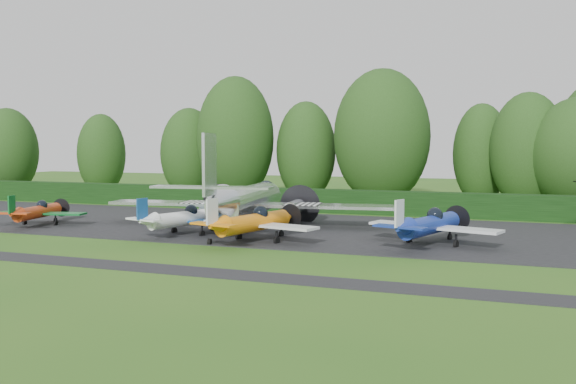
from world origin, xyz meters
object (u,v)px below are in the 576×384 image
at_px(transport_plane, 245,201).
at_px(light_plane_red, 38,212).
at_px(light_plane_orange, 254,222).
at_px(light_plane_white, 185,218).
at_px(light_plane_blue, 430,225).

bearing_deg(transport_plane, light_plane_red, -154.58).
bearing_deg(light_plane_orange, light_plane_red, 161.38).
height_order(light_plane_white, light_plane_blue, light_plane_blue).
bearing_deg(transport_plane, light_plane_blue, -5.94).
relative_size(light_plane_orange, light_plane_blue, 0.98).
relative_size(transport_plane, light_plane_red, 3.08).
xyz_separation_m(transport_plane, light_plane_orange, (3.29, -5.90, -0.66)).
distance_m(transport_plane, light_plane_blue, 13.85).
bearing_deg(light_plane_blue, light_plane_red, 165.50).
bearing_deg(light_plane_white, light_plane_blue, -12.61).
relative_size(transport_plane, light_plane_orange, 2.61).
bearing_deg(light_plane_orange, light_plane_white, 154.33).
relative_size(light_plane_red, light_plane_orange, 0.85).
distance_m(transport_plane, light_plane_red, 15.12).
xyz_separation_m(light_plane_red, light_plane_blue, (27.84, 0.84, 0.21)).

